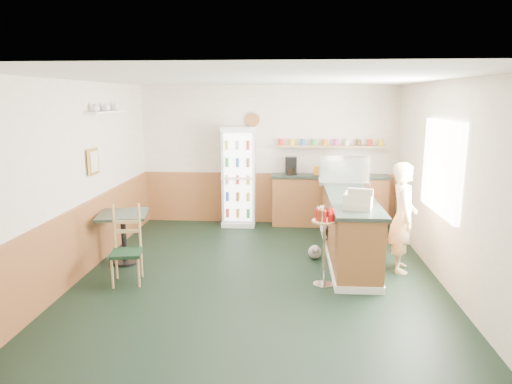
# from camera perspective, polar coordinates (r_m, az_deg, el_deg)

# --- Properties ---
(ground) EXTENTS (6.00, 6.00, 0.00)m
(ground) POSITION_cam_1_polar(r_m,az_deg,el_deg) (6.44, 0.15, -10.81)
(ground) COLOR black
(ground) RESTS_ON ground
(room_envelope) EXTENTS (5.04, 6.02, 2.72)m
(room_envelope) POSITION_cam_1_polar(r_m,az_deg,el_deg) (6.76, -1.31, 3.69)
(room_envelope) COLOR silver
(room_envelope) RESTS_ON ground
(service_counter) EXTENTS (0.68, 3.01, 1.01)m
(service_counter) POSITION_cam_1_polar(r_m,az_deg,el_deg) (7.35, 11.36, -4.37)
(service_counter) COLOR #945C2F
(service_counter) RESTS_ON ground
(back_counter) EXTENTS (2.24, 0.42, 1.69)m
(back_counter) POSITION_cam_1_polar(r_m,az_deg,el_deg) (8.98, 9.05, -0.76)
(back_counter) COLOR #945C2F
(back_counter) RESTS_ON ground
(drinks_fridge) EXTENTS (0.64, 0.54, 1.93)m
(drinks_fridge) POSITION_cam_1_polar(r_m,az_deg,el_deg) (8.86, -2.15, 1.93)
(drinks_fridge) COLOR silver
(drinks_fridge) RESTS_ON ground
(display_case) EXTENTS (0.84, 0.44, 0.48)m
(display_case) POSITION_cam_1_polar(r_m,az_deg,el_deg) (7.95, 10.92, 2.67)
(display_case) COLOR silver
(display_case) RESTS_ON service_counter
(cash_register) EXTENTS (0.44, 0.46, 0.21)m
(cash_register) POSITION_cam_1_polar(r_m,az_deg,el_deg) (6.26, 12.65, -1.07)
(cash_register) COLOR beige
(cash_register) RESTS_ON service_counter
(shopkeeper) EXTENTS (0.44, 0.57, 1.59)m
(shopkeeper) POSITION_cam_1_polar(r_m,az_deg,el_deg) (6.84, 17.89, -3.05)
(shopkeeper) COLOR tan
(shopkeeper) RESTS_ON ground
(condiment_stand) EXTENTS (0.34, 0.34, 1.05)m
(condiment_stand) POSITION_cam_1_polar(r_m,az_deg,el_deg) (6.07, 8.55, -5.12)
(condiment_stand) COLOR silver
(condiment_stand) RESTS_ON ground
(newspaper_rack) EXTENTS (0.09, 0.41, 0.49)m
(newspaper_rack) POSITION_cam_1_polar(r_m,az_deg,el_deg) (7.52, 8.46, -3.78)
(newspaper_rack) COLOR black
(newspaper_rack) RESTS_ON ground
(cafe_table) EXTENTS (0.84, 0.84, 0.78)m
(cafe_table) POSITION_cam_1_polar(r_m,az_deg,el_deg) (7.14, -16.24, -4.36)
(cafe_table) COLOR black
(cafe_table) RESTS_ON ground
(cafe_chair) EXTENTS (0.47, 0.47, 1.06)m
(cafe_chair) POSITION_cam_1_polar(r_m,az_deg,el_deg) (6.45, -15.70, -6.01)
(cafe_chair) COLOR black
(cafe_chair) RESTS_ON ground
(dog_doorstop) EXTENTS (0.21, 0.27, 0.25)m
(dog_doorstop) POSITION_cam_1_polar(r_m,az_deg,el_deg) (7.21, 7.38, -7.39)
(dog_doorstop) COLOR gray
(dog_doorstop) RESTS_ON ground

